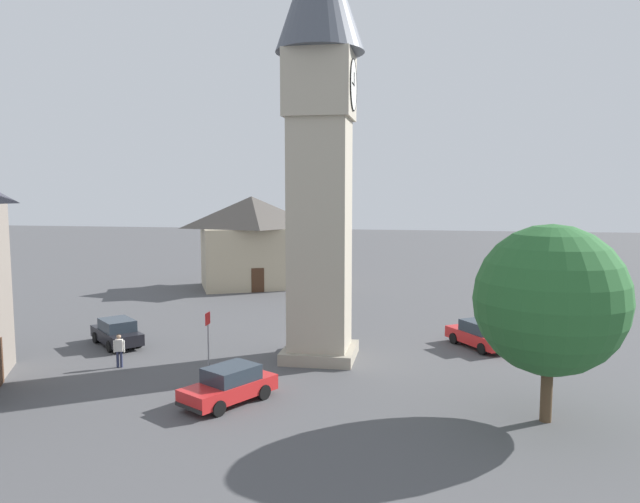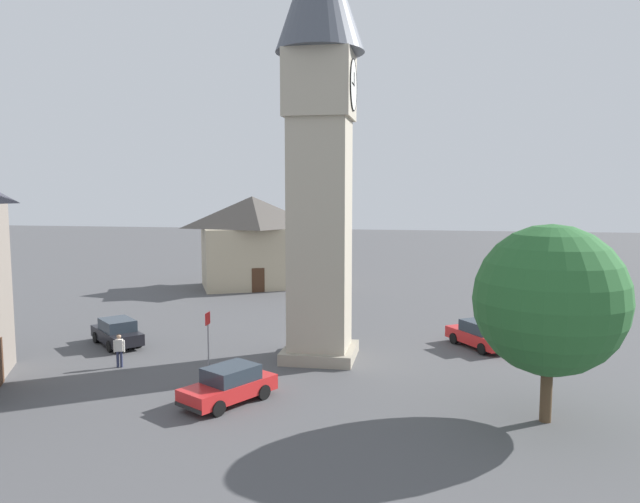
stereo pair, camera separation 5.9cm
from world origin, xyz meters
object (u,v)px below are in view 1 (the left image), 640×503
clock_tower (320,105)px  car_red_corner (117,332)px  pedestrian (119,348)px  tree (550,300)px  building_shop_left (252,241)px  road_sign (208,331)px  car_blue_kerb (480,334)px  car_silver_kerb (229,385)px

clock_tower → car_red_corner: (-0.52, -11.81, -12.32)m
pedestrian → tree: size_ratio=0.22×
pedestrian → building_shop_left: (-24.99, -0.46, 3.18)m
building_shop_left → road_sign: building_shop_left is taller
car_blue_kerb → car_silver_kerb: (10.68, -11.05, 0.00)m
car_red_corner → road_sign: road_sign is taller
car_silver_kerb → pedestrian: 7.96m
car_blue_kerb → car_red_corner: bearing=-81.5°
car_red_corner → road_sign: (3.21, 6.66, 1.14)m
clock_tower → road_sign: clock_tower is taller
tree → building_shop_left: 34.91m
clock_tower → road_sign: size_ratio=7.98×
tree → building_shop_left: bearing=-145.0°
clock_tower → tree: clock_tower is taller
pedestrian → road_sign: (-0.65, 4.42, 0.89)m
building_shop_left → car_red_corner: bearing=-4.8°
car_blue_kerb → pedestrian: bearing=-69.1°
car_red_corner → car_silver_kerb: bearing=50.4°
clock_tower → pedestrian: bearing=-70.8°
car_red_corner → pedestrian: (3.86, 2.24, 0.25)m
car_red_corner → pedestrian: bearing=30.2°
car_red_corner → building_shop_left: bearing=175.2°
car_blue_kerb → road_sign: size_ratio=1.56×
car_blue_kerb → building_shop_left: bearing=-134.4°
clock_tower → pedestrian: 15.76m
car_silver_kerb → pedestrian: (-3.79, -6.99, 0.25)m
tree → building_shop_left: (-28.60, -20.01, -0.52)m
clock_tower → tree: size_ratio=2.95×
clock_tower → pedestrian: clock_tower is taller
tree → road_sign: tree is taller
car_red_corner → road_sign: 7.48m
car_silver_kerb → road_sign: 5.26m
car_blue_kerb → car_red_corner: size_ratio=1.04×
car_blue_kerb → building_shop_left: size_ratio=0.39×
clock_tower → building_shop_left: (-21.65, -10.03, -8.88)m
car_blue_kerb → car_silver_kerb: size_ratio=0.99×
clock_tower → tree: bearing=55.2°
tree → road_sign: bearing=-105.7°
car_blue_kerb → pedestrian: (6.89, -18.04, 0.25)m
pedestrian → car_silver_kerb: bearing=61.5°
clock_tower → building_shop_left: 25.46m
pedestrian → road_sign: road_sign is taller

